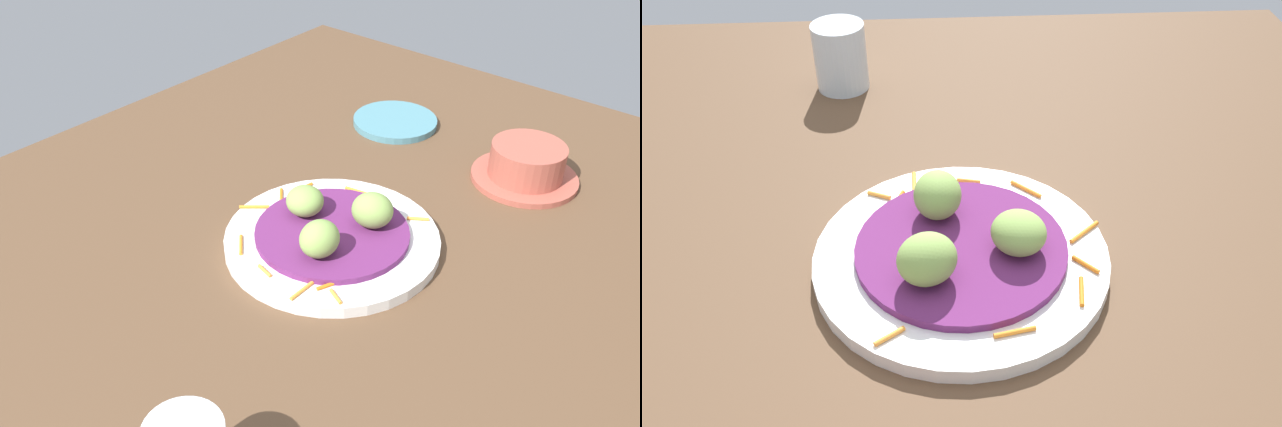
{
  "view_description": "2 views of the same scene",
  "coord_description": "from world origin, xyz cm",
  "views": [
    {
      "loc": [
        -36.57,
        54.25,
        52.52
      ],
      "look_at": [
        6.75,
        2.98,
        6.31
      ],
      "focal_mm": 39.54,
      "sensor_mm": 36.0,
      "label": 1
    },
    {
      "loc": [
        2.83,
        -41.07,
        43.21
      ],
      "look_at": [
        5.6,
        4.11,
        6.31
      ],
      "focal_mm": 38.46,
      "sensor_mm": 36.0,
      "label": 2
    }
  ],
  "objects": [
    {
      "name": "guac_scoop_center",
      "position": [
        2.49,
        -1.45,
        6.34
      ],
      "size": [
        6.28,
        6.02,
        4.27
      ],
      "primitive_type": "ellipsoid",
      "rotation": [
        0.0,
        0.0,
        5.12
      ],
      "color": "#84A851",
      "rests_on": "cabbage_bed"
    },
    {
      "name": "guac_scoop_left",
      "position": [
        3.6,
        6.8,
        6.34
      ],
      "size": [
        4.6,
        5.08,
        4.27
      ],
      "primitive_type": "ellipsoid",
      "rotation": [
        0.0,
        0.0,
        4.64
      ],
      "color": "#84A851",
      "rests_on": "cabbage_bed"
    },
    {
      "name": "terracotta_bowl",
      "position": [
        -5.19,
        -25.8,
        4.33
      ],
      "size": [
        14.27,
        14.27,
        5.29
      ],
      "color": "#A85142",
      "rests_on": "table_surface"
    },
    {
      "name": "main_plate",
      "position": [
        5.43,
        2.35,
        2.71
      ],
      "size": [
        25.45,
        25.45,
        1.42
      ],
      "primitive_type": "cylinder",
      "color": "white",
      "rests_on": "table_surface"
    },
    {
      "name": "side_plate_small",
      "position": [
        17.64,
        -27.91,
        2.51
      ],
      "size": [
        12.91,
        12.91,
        1.02
      ],
      "primitive_type": "cylinder",
      "color": "teal",
      "rests_on": "table_surface"
    },
    {
      "name": "table_surface",
      "position": [
        0.0,
        0.0,
        1.0
      ],
      "size": [
        110.0,
        110.0,
        2.0
      ],
      "primitive_type": "cube",
      "color": "brown",
      "rests_on": "ground"
    },
    {
      "name": "guac_scoop_right",
      "position": [
        10.19,
        1.72,
        5.96
      ],
      "size": [
        6.58,
        6.56,
        3.52
      ],
      "primitive_type": "ellipsoid",
      "rotation": [
        0.0,
        0.0,
        4.0
      ],
      "color": "#84A851",
      "rests_on": "cabbage_bed"
    },
    {
      "name": "carrot_garnish",
      "position": [
        8.04,
        4.09,
        3.62
      ],
      "size": [
        21.02,
        21.71,
        0.4
      ],
      "color": "orange",
      "rests_on": "main_plate"
    },
    {
      "name": "cabbage_bed",
      "position": [
        5.43,
        2.35,
        3.81
      ],
      "size": [
        18.23,
        18.23,
        0.78
      ],
      "primitive_type": "cylinder",
      "color": "#60235B",
      "rests_on": "main_plate"
    }
  ]
}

